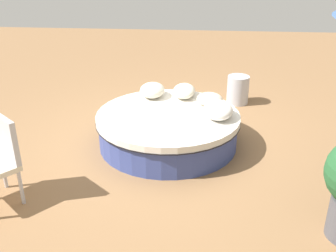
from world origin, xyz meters
TOP-DOWN VIEW (x-y plane):
  - ground_plane at (0.00, 0.00)m, footprint 16.00×16.00m
  - round_bed at (0.00, 0.00)m, footprint 2.00×2.00m
  - throw_pillow_0 at (-0.06, -0.68)m, footprint 0.54×0.39m
  - throw_pillow_1 at (0.40, -0.57)m, footprint 0.42×0.38m
  - throw_pillow_2 at (0.69, -0.19)m, footprint 0.53×0.34m
  - throw_pillow_3 at (0.64, 0.29)m, footprint 0.46×0.38m
  - side_table at (1.68, -1.10)m, footprint 0.38×0.38m

SIDE VIEW (x-z plane):
  - ground_plane at x=0.00m, z-range 0.00..0.00m
  - round_bed at x=0.00m, z-range 0.01..0.47m
  - side_table at x=1.68m, z-range 0.00..0.50m
  - throw_pillow_1 at x=0.40m, z-range 0.47..0.63m
  - throw_pillow_2 at x=0.69m, z-range 0.47..0.65m
  - throw_pillow_0 at x=-0.06m, z-range 0.47..0.68m
  - throw_pillow_3 at x=0.64m, z-range 0.47..0.68m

